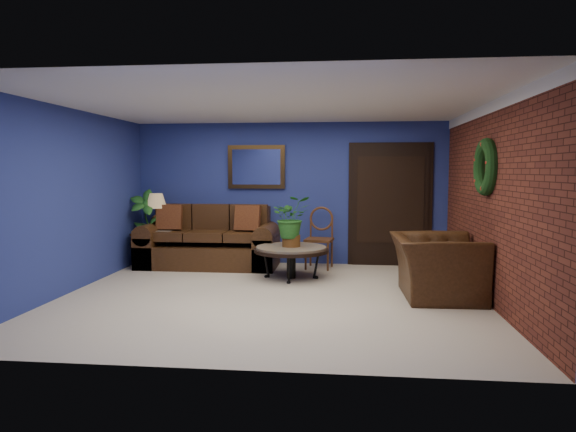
# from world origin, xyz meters

# --- Properties ---
(floor) EXTENTS (5.50, 5.50, 0.00)m
(floor) POSITION_xyz_m (0.00, 0.00, 0.00)
(floor) COLOR beige
(floor) RESTS_ON ground
(wall_back) EXTENTS (5.50, 0.04, 2.50)m
(wall_back) POSITION_xyz_m (0.00, 2.50, 1.25)
(wall_back) COLOR navy
(wall_back) RESTS_ON ground
(wall_left) EXTENTS (0.04, 5.00, 2.50)m
(wall_left) POSITION_xyz_m (-2.75, 0.00, 1.25)
(wall_left) COLOR navy
(wall_left) RESTS_ON ground
(wall_right_brick) EXTENTS (0.04, 5.00, 2.50)m
(wall_right_brick) POSITION_xyz_m (2.75, 0.00, 1.25)
(wall_right_brick) COLOR maroon
(wall_right_brick) RESTS_ON ground
(ceiling) EXTENTS (5.50, 5.00, 0.02)m
(ceiling) POSITION_xyz_m (0.00, 0.00, 2.50)
(ceiling) COLOR silver
(ceiling) RESTS_ON wall_back
(crown_molding) EXTENTS (0.03, 5.00, 0.14)m
(crown_molding) POSITION_xyz_m (2.72, 0.00, 2.43)
(crown_molding) COLOR white
(crown_molding) RESTS_ON wall_right_brick
(wall_mirror) EXTENTS (1.02, 0.06, 0.77)m
(wall_mirror) POSITION_xyz_m (-0.60, 2.46, 1.72)
(wall_mirror) COLOR #453017
(wall_mirror) RESTS_ON wall_back
(closet_door) EXTENTS (1.44, 0.06, 2.18)m
(closet_door) POSITION_xyz_m (1.75, 2.47, 1.05)
(closet_door) COLOR black
(closet_door) RESTS_ON wall_back
(wreath) EXTENTS (0.16, 0.72, 0.72)m
(wreath) POSITION_xyz_m (2.69, 0.05, 1.70)
(wreath) COLOR black
(wreath) RESTS_ON wall_right_brick
(sofa) EXTENTS (2.35, 1.02, 1.06)m
(sofa) POSITION_xyz_m (-1.36, 2.09, 0.35)
(sofa) COLOR #432613
(sofa) RESTS_ON ground
(coffee_table) EXTENTS (1.15, 1.15, 0.49)m
(coffee_table) POSITION_xyz_m (0.15, 1.20, 0.43)
(coffee_table) COLOR #55514B
(coffee_table) RESTS_ON ground
(end_table) EXTENTS (0.70, 0.70, 0.64)m
(end_table) POSITION_xyz_m (-2.30, 2.05, 0.49)
(end_table) COLOR #55514B
(end_table) RESTS_ON ground
(table_lamp) EXTENTS (0.36, 0.36, 0.60)m
(table_lamp) POSITION_xyz_m (-2.30, 2.05, 1.02)
(table_lamp) COLOR #453017
(table_lamp) RESTS_ON end_table
(side_chair) EXTENTS (0.51, 0.51, 1.04)m
(side_chair) POSITION_xyz_m (0.55, 2.13, 0.59)
(side_chair) COLOR #5B301A
(side_chair) RESTS_ON ground
(armchair) EXTENTS (1.12, 1.27, 0.81)m
(armchair) POSITION_xyz_m (2.15, 0.21, 0.40)
(armchair) COLOR #432613
(armchair) RESTS_ON ground
(coffee_plant) EXTENTS (0.70, 0.65, 0.78)m
(coffee_plant) POSITION_xyz_m (0.15, 1.20, 0.92)
(coffee_plant) COLOR brown
(coffee_plant) RESTS_ON coffee_table
(floor_plant) EXTENTS (0.33, 0.27, 0.74)m
(floor_plant) POSITION_xyz_m (2.35, 0.83, 0.37)
(floor_plant) COLOR brown
(floor_plant) RESTS_ON ground
(tall_plant) EXTENTS (0.61, 0.44, 1.33)m
(tall_plant) POSITION_xyz_m (-2.45, 1.95, 0.71)
(tall_plant) COLOR brown
(tall_plant) RESTS_ON ground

